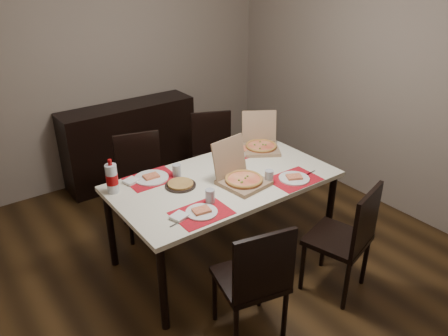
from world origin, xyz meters
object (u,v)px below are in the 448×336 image
(chair_near_left, at_px, (255,279))
(chair_near_right, at_px, (347,236))
(dining_table, at_px, (224,186))
(dip_bowl, at_px, (223,163))
(sideboard, at_px, (130,143))
(chair_far_right, at_px, (214,153))
(soda_bottle, at_px, (112,178))
(chair_far_left, at_px, (142,179))
(pizza_box_center, at_px, (241,177))

(chair_near_left, relative_size, chair_near_right, 1.00)
(dining_table, distance_m, dip_bowl, 0.29)
(sideboard, distance_m, chair_far_right, 1.06)
(sideboard, relative_size, soda_bottle, 5.44)
(dining_table, relative_size, chair_far_left, 1.94)
(chair_far_right, bearing_deg, dining_table, -120.23)
(chair_near_left, distance_m, dip_bowl, 1.26)
(chair_far_left, distance_m, chair_far_right, 0.88)
(chair_near_left, bearing_deg, dining_table, 65.75)
(sideboard, distance_m, dip_bowl, 1.63)
(dining_table, relative_size, pizza_box_center, 4.34)
(chair_near_left, bearing_deg, soda_bottle, 109.26)
(sideboard, height_order, chair_far_left, chair_far_left)
(dining_table, relative_size, dip_bowl, 14.96)
(chair_near_right, bearing_deg, chair_far_left, 115.44)
(dip_bowl, bearing_deg, chair_far_left, 131.34)
(chair_near_left, relative_size, dip_bowl, 7.73)
(chair_far_left, height_order, chair_far_right, same)
(chair_near_right, relative_size, soda_bottle, 3.37)
(chair_far_left, xyz_separation_m, soda_bottle, (-0.46, -0.48, 0.36))
(chair_near_right, bearing_deg, pizza_box_center, 117.24)
(chair_near_left, bearing_deg, chair_near_right, -3.05)
(chair_far_left, xyz_separation_m, dip_bowl, (0.51, -0.58, 0.25))
(chair_near_right, bearing_deg, chair_far_right, 88.35)
(chair_far_left, xyz_separation_m, chair_far_right, (0.87, 0.08, 0.00))
(dip_bowl, bearing_deg, pizza_box_center, -103.82)
(pizza_box_center, bearing_deg, chair_near_left, -122.07)
(sideboard, xyz_separation_m, dip_bowl, (0.16, -1.59, 0.31))
(sideboard, relative_size, dip_bowl, 12.47)
(pizza_box_center, bearing_deg, chair_far_left, 113.92)
(pizza_box_center, bearing_deg, dining_table, 116.07)
(pizza_box_center, bearing_deg, dip_bowl, 76.18)
(sideboard, height_order, chair_near_left, chair_near_left)
(chair_near_right, height_order, dip_bowl, chair_near_right)
(sideboard, height_order, soda_bottle, soda_bottle)
(dip_bowl, bearing_deg, chair_near_left, -116.55)
(chair_near_right, distance_m, chair_far_right, 1.81)
(dining_table, xyz_separation_m, chair_far_left, (-0.35, 0.81, -0.17))
(dining_table, distance_m, pizza_box_center, 0.20)
(sideboard, relative_size, chair_far_left, 1.61)
(dining_table, height_order, chair_far_left, chair_far_left)
(pizza_box_center, bearing_deg, chair_near_right, -62.76)
(chair_near_right, xyz_separation_m, pizza_box_center, (-0.40, 0.78, 0.29))
(chair_near_right, distance_m, pizza_box_center, 0.92)
(sideboard, bearing_deg, chair_near_left, -98.27)
(chair_near_left, relative_size, soda_bottle, 3.37)
(pizza_box_center, bearing_deg, sideboard, 92.01)
(chair_far_right, bearing_deg, chair_far_left, -174.53)
(chair_far_left, height_order, dip_bowl, chair_far_left)
(chair_near_right, height_order, chair_far_right, same)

